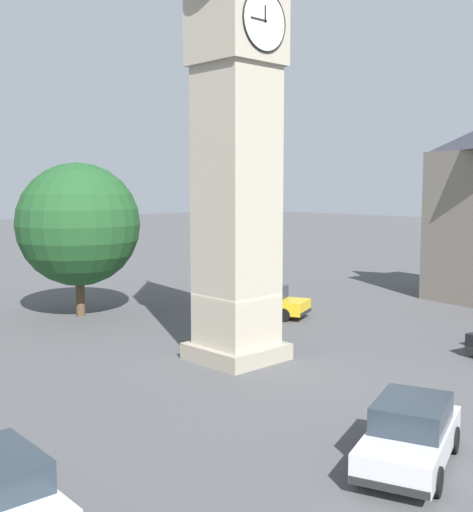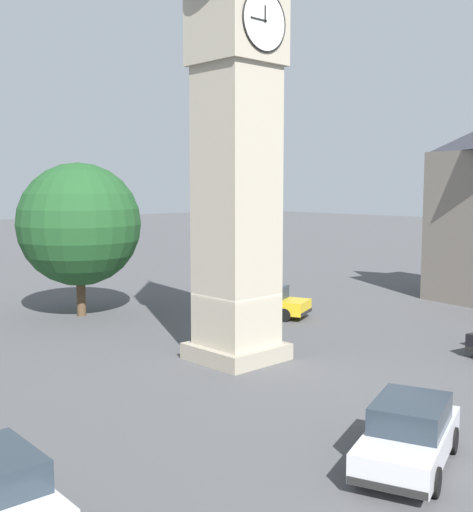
# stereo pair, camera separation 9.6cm
# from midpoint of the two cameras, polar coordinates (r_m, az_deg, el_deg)

# --- Properties ---
(ground_plane) EXTENTS (200.00, 200.00, 0.00)m
(ground_plane) POSITION_cam_midpoint_polar(r_m,az_deg,el_deg) (24.21, -0.12, -9.18)
(ground_plane) COLOR #4C4C4F
(clock_tower) EXTENTS (3.63, 3.63, 19.12)m
(clock_tower) POSITION_cam_midpoint_polar(r_m,az_deg,el_deg) (23.78, -0.12, 17.69)
(clock_tower) COLOR gray
(clock_tower) RESTS_ON ground
(car_blue_kerb) EXTENTS (4.46, 2.98, 1.53)m
(car_blue_kerb) POSITION_cam_midpoint_polar(r_m,az_deg,el_deg) (15.84, 15.10, -15.06)
(car_blue_kerb) COLOR silver
(car_blue_kerb) RESTS_ON ground
(car_silver_kerb) EXTENTS (3.14, 4.46, 1.53)m
(car_silver_kerb) POSITION_cam_midpoint_polar(r_m,az_deg,el_deg) (31.67, 2.51, -4.05)
(car_silver_kerb) COLOR gold
(car_silver_kerb) RESTS_ON ground
(tree) EXTENTS (6.03, 6.03, 7.58)m
(tree) POSITION_cam_midpoint_polar(r_m,az_deg,el_deg) (32.25, -14.03, 2.74)
(tree) COLOR brown
(tree) RESTS_ON ground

